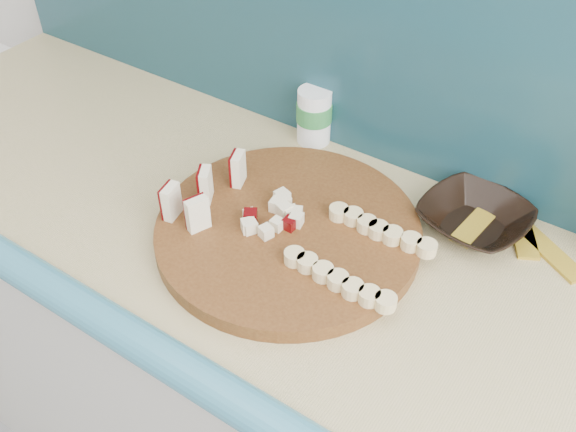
# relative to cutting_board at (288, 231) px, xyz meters

# --- Properties ---
(kitchen_counter) EXTENTS (2.20, 0.63, 0.91)m
(kitchen_counter) POSITION_rel_cutting_board_xyz_m (0.16, 0.00, -0.47)
(kitchen_counter) COLOR beige
(kitchen_counter) RESTS_ON ground
(backsplash) EXTENTS (2.20, 0.02, 0.50)m
(backsplash) POSITION_rel_cutting_board_xyz_m (0.16, 0.29, 0.24)
(backsplash) COLOR teal
(backsplash) RESTS_ON kitchen_counter
(cutting_board) EXTENTS (0.44, 0.44, 0.03)m
(cutting_board) POSITION_rel_cutting_board_xyz_m (0.00, 0.00, 0.00)
(cutting_board) COLOR #45250E
(cutting_board) RESTS_ON kitchen_counter
(apple_wedges) EXTENTS (0.08, 0.17, 0.06)m
(apple_wedges) POSITION_rel_cutting_board_xyz_m (-0.15, -0.04, 0.04)
(apple_wedges) COLOR #FFF1CB
(apple_wedges) RESTS_ON cutting_board
(apple_chunks) EXTENTS (0.07, 0.07, 0.02)m
(apple_chunks) POSITION_rel_cutting_board_xyz_m (-0.03, 0.00, 0.02)
(apple_chunks) COLOR #FFF0CB
(apple_chunks) RESTS_ON cutting_board
(banana_slices) EXTENTS (0.19, 0.17, 0.02)m
(banana_slices) POSITION_rel_cutting_board_xyz_m (0.13, -0.00, 0.02)
(banana_slices) COLOR beige
(banana_slices) RESTS_ON cutting_board
(brown_bowl) EXTENTS (0.21, 0.21, 0.04)m
(brown_bowl) POSITION_rel_cutting_board_xyz_m (0.25, 0.19, 0.01)
(brown_bowl) COLOR black
(brown_bowl) RESTS_ON kitchen_counter
(canister) EXTENTS (0.07, 0.07, 0.11)m
(canister) POSITION_rel_cutting_board_xyz_m (-0.11, 0.26, 0.05)
(canister) COLOR white
(canister) RESTS_ON kitchen_counter
(banana_peel) EXTENTS (0.22, 0.18, 0.01)m
(banana_peel) POSITION_rel_cutting_board_xyz_m (0.31, 0.23, -0.01)
(banana_peel) COLOR gold
(banana_peel) RESTS_ON kitchen_counter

